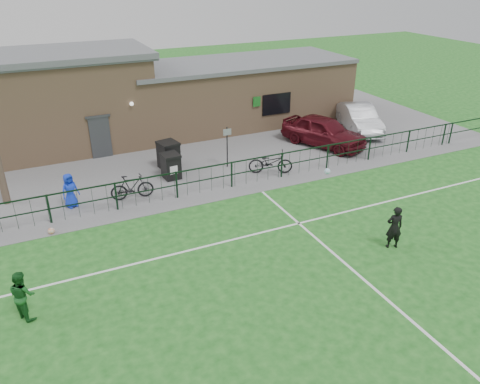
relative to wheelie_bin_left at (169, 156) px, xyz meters
name	(u,v)px	position (x,y,z in m)	size (l,w,h in m)	color
ground	(312,300)	(0.86, -11.20, -0.64)	(90.00, 90.00, 0.00)	#1A591A
paving_strip	(172,150)	(0.86, 2.30, -0.63)	(34.00, 13.00, 0.02)	slate
pitch_line_touch	(212,193)	(0.86, -3.40, -0.63)	(28.00, 0.10, 0.01)	white
pitch_line_mid	(252,235)	(0.86, -7.20, -0.63)	(28.00, 0.10, 0.01)	white
pitch_line_perp	(367,282)	(2.86, -11.20, -0.63)	(0.10, 16.00, 0.01)	white
perimeter_fence	(210,179)	(0.86, -3.20, -0.04)	(28.00, 0.10, 1.20)	black
wheelie_bin_left	(169,156)	(0.00, 0.00, 0.00)	(0.81, 0.92, 1.23)	black
wheelie_bin_right	(171,167)	(-0.25, -1.15, -0.08)	(0.71, 0.81, 1.08)	black
sign_post	(227,147)	(2.59, -1.04, 0.38)	(0.06, 0.06, 2.00)	black
car_maroon	(324,131)	(8.44, -0.51, 0.18)	(1.88, 4.67, 1.59)	#4E0E16
car_silver	(359,118)	(11.70, 0.67, 0.14)	(1.59, 4.57, 1.50)	#AEB0B6
bicycle_d	(132,187)	(-2.35, -2.49, -0.08)	(0.50, 1.78, 1.07)	black
bicycle_e	(271,162)	(4.11, -2.58, -0.08)	(0.71, 2.04, 1.07)	black
spectator_child	(70,191)	(-4.75, -2.17, 0.10)	(0.70, 0.46, 1.43)	#1634D4
goalkeeper_kick	(392,226)	(4.88, -9.88, 0.19)	(1.63, 2.81, 2.24)	black
outfield_player	(22,295)	(-6.75, -8.42, 0.10)	(0.72, 0.56, 1.48)	#185520
ball_ground	(51,231)	(-5.72, -4.03, -0.51)	(0.25, 0.25, 0.25)	silver
clubhouse	(138,97)	(-0.02, 5.30, 1.59)	(24.25, 5.40, 4.96)	tan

